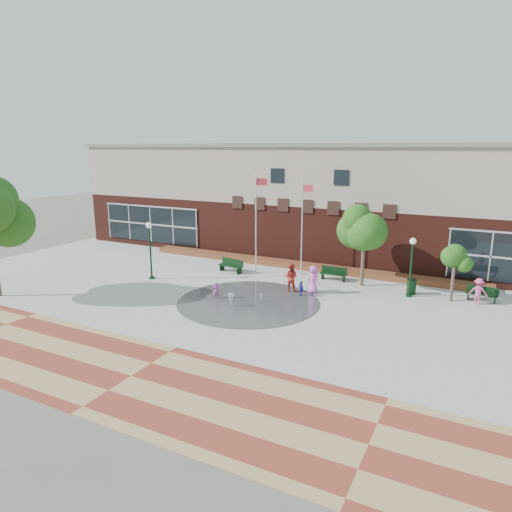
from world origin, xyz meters
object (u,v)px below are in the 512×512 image
at_px(flagpole_right, 303,222).
at_px(trash_can, 411,287).
at_px(bench_left, 231,268).
at_px(flagpole_left, 256,218).
at_px(child_splash, 216,290).

relative_size(flagpole_right, trash_can, 6.96).
xyz_separation_m(flagpole_right, bench_left, (-4.78, -1.90, -3.47)).
bearing_deg(trash_can, bench_left, -176.89).
bearing_deg(bench_left, flagpole_right, 32.24).
xyz_separation_m(flagpole_left, bench_left, (-1.76, -0.69, -3.70)).
distance_m(flagpole_right, child_splash, 8.50).
xyz_separation_m(flagpole_left, child_splash, (0.41, -6.19, -3.50)).
bearing_deg(trash_can, flagpole_left, 179.94).
bearing_deg(flagpole_right, trash_can, -5.02).
bearing_deg(child_splash, flagpole_left, -118.32).
height_order(flagpole_left, flagpole_right, flagpole_left).
xyz_separation_m(flagpole_left, flagpole_right, (3.02, 1.21, -0.22)).
xyz_separation_m(bench_left, child_splash, (2.17, -5.50, 0.19)).
bearing_deg(child_splash, trash_can, 178.64).
relative_size(trash_can, child_splash, 0.95).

